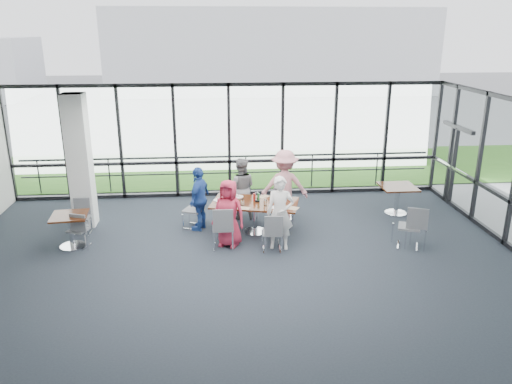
{
  "coord_description": "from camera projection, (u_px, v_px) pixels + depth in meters",
  "views": [
    {
      "loc": [
        -0.4,
        -8.73,
        4.6
      ],
      "look_at": [
        0.49,
        1.86,
        1.1
      ],
      "focal_mm": 35.0,
      "sensor_mm": 36.0,
      "label": 1
    }
  ],
  "objects": [
    {
      "name": "tumbler_c",
      "position": [
        257.0,
        195.0,
        11.82
      ],
      "size": [
        0.08,
        0.08,
        0.15
      ],
      "primitive_type": "cylinder",
      "color": "white",
      "rests_on": "main_table"
    },
    {
      "name": "chair_main_nl",
      "position": [
        223.0,
        228.0,
        10.86
      ],
      "size": [
        0.46,
        0.46,
        0.93
      ],
      "primitive_type": null,
      "rotation": [
        0.0,
        0.0,
        -0.01
      ],
      "color": "slate",
      "rests_on": "ground"
    },
    {
      "name": "chair_spare_lb",
      "position": [
        81.0,
        218.0,
        11.61
      ],
      "size": [
        0.4,
        0.4,
        0.8
      ],
      "primitive_type": null,
      "rotation": [
        0.0,
        0.0,
        3.12
      ],
      "color": "slate",
      "rests_on": "ground"
    },
    {
      "name": "menu_c",
      "position": [
        264.0,
        197.0,
        11.97
      ],
      "size": [
        0.33,
        0.32,
        0.0
      ],
      "primitive_type": "cube",
      "rotation": [
        0.0,
        0.0,
        0.65
      ],
      "color": "beige",
      "rests_on": "main_table"
    },
    {
      "name": "floor",
      "position": [
        239.0,
        276.0,
        9.74
      ],
      "size": [
        12.0,
        10.0,
        0.02
      ],
      "primitive_type": "cube",
      "color": "#222932",
      "rests_on": "ground"
    },
    {
      "name": "diner_near_right",
      "position": [
        280.0,
        213.0,
        10.73
      ],
      "size": [
        0.66,
        0.53,
        1.62
      ],
      "primitive_type": "imported",
      "rotation": [
        0.0,
        0.0,
        -0.19
      ],
      "color": "white",
      "rests_on": "ground"
    },
    {
      "name": "condiment_caddy",
      "position": [
        257.0,
        201.0,
        11.61
      ],
      "size": [
        0.1,
        0.07,
        0.04
      ],
      "primitive_type": "cube",
      "color": "black",
      "rests_on": "main_table"
    },
    {
      "name": "chair_main_fl",
      "position": [
        244.0,
        202.0,
        12.65
      ],
      "size": [
        0.44,
        0.44,
        0.82
      ],
      "primitive_type": null,
      "rotation": [
        0.0,
        0.0,
        3.05
      ],
      "color": "slate",
      "rests_on": "ground"
    },
    {
      "name": "guard_rail",
      "position": [
        229.0,
        173.0,
        14.88
      ],
      "size": [
        12.0,
        0.06,
        0.06
      ],
      "primitive_type": "cylinder",
      "rotation": [
        0.0,
        1.57,
        0.0
      ],
      "color": "#2D2D33",
      "rests_on": "ground"
    },
    {
      "name": "curtain_wall_back",
      "position": [
        229.0,
        141.0,
        13.97
      ],
      "size": [
        12.0,
        0.1,
        3.2
      ],
      "primitive_type": "cube",
      "color": "white",
      "rests_on": "ground"
    },
    {
      "name": "plate_fr",
      "position": [
        278.0,
        198.0,
        11.87
      ],
      "size": [
        0.27,
        0.27,
        0.01
      ],
      "primitive_type": "cylinder",
      "color": "white",
      "rests_on": "main_table"
    },
    {
      "name": "green_bottle",
      "position": [
        259.0,
        197.0,
        11.62
      ],
      "size": [
        0.05,
        0.05,
        0.2
      ],
      "primitive_type": "cylinder",
      "color": "#207034",
      "rests_on": "main_table"
    },
    {
      "name": "tumbler_a",
      "position": [
        243.0,
        202.0,
        11.36
      ],
      "size": [
        0.07,
        0.07,
        0.15
      ],
      "primitive_type": "cylinder",
      "color": "white",
      "rests_on": "main_table"
    },
    {
      "name": "chair_main_end",
      "position": [
        193.0,
        210.0,
        11.98
      ],
      "size": [
        0.56,
        0.56,
        0.88
      ],
      "primitive_type": null,
      "rotation": [
        0.0,
        0.0,
        -1.96
      ],
      "color": "slate",
      "rests_on": "ground"
    },
    {
      "name": "main_table",
      "position": [
        255.0,
        207.0,
        11.62
      ],
      "size": [
        2.19,
        1.54,
        0.75
      ],
      "rotation": [
        0.0,
        0.0,
        -0.24
      ],
      "color": "#371C0E",
      "rests_on": "ground"
    },
    {
      "name": "structural_column",
      "position": [
        80.0,
        161.0,
        11.79
      ],
      "size": [
        0.5,
        0.5,
        3.2
      ],
      "primitive_type": "cube",
      "color": "white",
      "rests_on": "ground"
    },
    {
      "name": "chair_main_nr",
      "position": [
        272.0,
        232.0,
        10.72
      ],
      "size": [
        0.44,
        0.44,
        0.84
      ],
      "primitive_type": null,
      "rotation": [
        0.0,
        0.0,
        -0.08
      ],
      "color": "slate",
      "rests_on": "ground"
    },
    {
      "name": "diner_end",
      "position": [
        200.0,
        198.0,
        11.78
      ],
      "size": [
        0.81,
        1.03,
        1.54
      ],
      "primitive_type": "imported",
      "rotation": [
        0.0,
        0.0,
        -1.98
      ],
      "color": "#254CA1",
      "rests_on": "ground"
    },
    {
      "name": "diner_near_left",
      "position": [
        229.0,
        213.0,
        10.89
      ],
      "size": [
        0.87,
        0.73,
        1.51
      ],
      "primitive_type": "imported",
      "rotation": [
        0.0,
        0.0,
        -0.41
      ],
      "color": "#C02945",
      "rests_on": "ground"
    },
    {
      "name": "diner_far_left",
      "position": [
        241.0,
        188.0,
        12.5
      ],
      "size": [
        0.8,
        0.54,
        1.56
      ],
      "primitive_type": "imported",
      "rotation": [
        0.0,
        0.0,
        3.04
      ],
      "color": "gray",
      "rests_on": "ground"
    },
    {
      "name": "ketchup_bottle",
      "position": [
        254.0,
        197.0,
        11.66
      ],
      "size": [
        0.06,
        0.06,
        0.18
      ],
      "primitive_type": "cylinder",
      "color": "#A11B18",
      "rests_on": "main_table"
    },
    {
      "name": "tumbler_b",
      "position": [
        265.0,
        203.0,
        11.33
      ],
      "size": [
        0.07,
        0.07,
        0.14
      ],
      "primitive_type": "cylinder",
      "color": "white",
      "rests_on": "main_table"
    },
    {
      "name": "wall_front",
      "position": [
        265.0,
        377.0,
        4.5
      ],
      "size": [
        12.0,
        0.1,
        3.2
      ],
      "primitive_type": "cube",
      "color": "silver",
      "rests_on": "ground"
    },
    {
      "name": "side_table_right",
      "position": [
        398.0,
        190.0,
        12.81
      ],
      "size": [
        0.88,
        0.88,
        0.75
      ],
      "rotation": [
        0.0,
        0.0,
        -0.0
      ],
      "color": "#371C0E",
      "rests_on": "ground"
    },
    {
      "name": "apron",
      "position": [
        226.0,
        154.0,
        19.21
      ],
      "size": [
        80.0,
        70.0,
        0.02
      ],
      "primitive_type": "cube",
      "color": "gray",
      "rests_on": "ground"
    },
    {
      "name": "menu_a",
      "position": [
        244.0,
        208.0,
        11.2
      ],
      "size": [
        0.32,
        0.26,
        0.0
      ],
      "primitive_type": "cube",
      "rotation": [
        0.0,
        0.0,
        -0.28
      ],
      "color": "beige",
      "rests_on": "main_table"
    },
    {
      "name": "chair_main_fr",
      "position": [
        284.0,
        201.0,
        12.57
      ],
      "size": [
        0.48,
        0.48,
        0.88
      ],
      "primitive_type": null,
      "rotation": [
        0.0,
        0.0,
        3.01
      ],
      "color": "slate",
      "rests_on": "ground"
    },
    {
      "name": "exit_door",
      "position": [
        454.0,
        167.0,
        13.43
      ],
      "size": [
        0.12,
        1.6,
        2.1
      ],
      "primitive_type": "cube",
      "color": "black",
      "rests_on": "ground"
    },
    {
      "name": "diner_far_right",
      "position": [
        284.0,
        186.0,
        12.28
      ],
      "size": [
        1.22,
        0.71,
        1.81
      ],
      "primitive_type": "imported",
      "rotation": [
        0.0,
        0.0,
        3.05
      ],
      "color": "pink",
      "rests_on": "ground"
    },
    {
      "name": "plate_fl",
      "position": [
        237.0,
        197.0,
        11.94
      ],
      "size": [
        0.28,
        0.28,
        0.01
      ],
      "primitive_type": "cylinder",
      "color": "white",
      "rests_on": "main_table"
    },
    {
      "name": "ceiling",
      "position": [
        237.0,
        112.0,
        8.73
      ],
      "size": [
        12.0,
        10.0,
        0.04
      ],
      "primitive_type": "cube",
      "color": "silver",
      "rests_on": "ground"
    },
    {
      "name": "grass_strip",
      "position": [
        227.0,
        167.0,
        17.3
      ],
      "size": [
        80.0,
        5.0,
        0.01
      ],
      "primitive_type": "cube",
      "color": "#235818",
      "rests_on": "ground"
    },
    {
      "name": "plate_nl",
      "position": [
        228.0,
        206.0,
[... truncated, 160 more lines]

